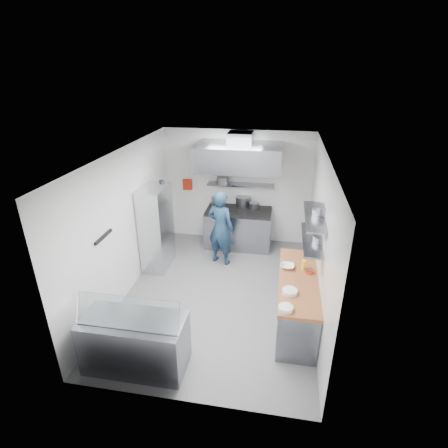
% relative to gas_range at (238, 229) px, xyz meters
% --- Properties ---
extents(floor, '(5.00, 5.00, 0.00)m').
position_rel_gas_range_xyz_m(floor, '(-0.10, -2.10, -0.45)').
color(floor, '#5C5C5F').
rests_on(floor, ground).
extents(ceiling, '(5.00, 5.00, 0.00)m').
position_rel_gas_range_xyz_m(ceiling, '(-0.10, -2.10, 2.35)').
color(ceiling, silver).
rests_on(ceiling, wall_back).
extents(wall_back, '(3.60, 2.80, 0.02)m').
position_rel_gas_range_xyz_m(wall_back, '(-0.10, 0.40, 0.95)').
color(wall_back, white).
rests_on(wall_back, floor).
extents(wall_front, '(3.60, 2.80, 0.02)m').
position_rel_gas_range_xyz_m(wall_front, '(-0.10, -4.60, 0.95)').
color(wall_front, white).
rests_on(wall_front, floor).
extents(wall_left, '(2.80, 5.00, 0.02)m').
position_rel_gas_range_xyz_m(wall_left, '(-1.90, -2.10, 0.95)').
color(wall_left, white).
rests_on(wall_left, floor).
extents(wall_right, '(2.80, 5.00, 0.02)m').
position_rel_gas_range_xyz_m(wall_right, '(1.70, -2.10, 0.95)').
color(wall_right, white).
rests_on(wall_right, floor).
extents(gas_range, '(1.60, 0.80, 0.90)m').
position_rel_gas_range_xyz_m(gas_range, '(0.00, 0.00, 0.00)').
color(gas_range, gray).
rests_on(gas_range, floor).
extents(cooktop, '(1.57, 0.78, 0.06)m').
position_rel_gas_range_xyz_m(cooktop, '(0.00, 0.00, 0.48)').
color(cooktop, black).
rests_on(cooktop, gas_range).
extents(stock_pot_left, '(0.25, 0.25, 0.20)m').
position_rel_gas_range_xyz_m(stock_pot_left, '(-0.60, 0.26, 0.61)').
color(stock_pot_left, slate).
rests_on(stock_pot_left, cooktop).
extents(stock_pot_mid, '(0.37, 0.37, 0.24)m').
position_rel_gas_range_xyz_m(stock_pot_mid, '(0.07, 0.30, 0.63)').
color(stock_pot_mid, slate).
rests_on(stock_pot_mid, cooktop).
extents(stock_pot_right, '(0.24, 0.24, 0.16)m').
position_rel_gas_range_xyz_m(stock_pot_right, '(0.35, 0.14, 0.59)').
color(stock_pot_right, slate).
rests_on(stock_pot_right, cooktop).
extents(over_range_shelf, '(1.60, 0.30, 0.04)m').
position_rel_gas_range_xyz_m(over_range_shelf, '(0.00, 0.24, 1.07)').
color(over_range_shelf, gray).
rests_on(over_range_shelf, wall_back).
extents(shelf_pot_a, '(0.29, 0.29, 0.18)m').
position_rel_gas_range_xyz_m(shelf_pot_a, '(-0.41, 0.14, 1.18)').
color(shelf_pot_a, slate).
rests_on(shelf_pot_a, over_range_shelf).
extents(extractor_hood, '(1.90, 1.15, 0.55)m').
position_rel_gas_range_xyz_m(extractor_hood, '(0.00, -0.18, 1.85)').
color(extractor_hood, gray).
rests_on(extractor_hood, wall_back).
extents(hood_duct, '(0.55, 0.55, 0.24)m').
position_rel_gas_range_xyz_m(hood_duct, '(0.00, 0.05, 2.23)').
color(hood_duct, slate).
rests_on(hood_duct, extractor_hood).
extents(red_firebox, '(0.22, 0.10, 0.26)m').
position_rel_gas_range_xyz_m(red_firebox, '(-1.35, 0.34, 0.97)').
color(red_firebox, '#AD210D').
rests_on(red_firebox, wall_back).
extents(chef, '(0.73, 0.59, 1.72)m').
position_rel_gas_range_xyz_m(chef, '(-0.29, -0.88, 0.41)').
color(chef, '#183049').
rests_on(chef, floor).
extents(wire_rack, '(0.50, 0.90, 1.85)m').
position_rel_gas_range_xyz_m(wire_rack, '(-1.63, -1.26, 0.48)').
color(wire_rack, silver).
rests_on(wire_rack, floor).
extents(rack_bin_a, '(0.15, 0.18, 0.17)m').
position_rel_gas_range_xyz_m(rack_bin_a, '(-1.63, -1.03, 0.35)').
color(rack_bin_a, white).
rests_on(rack_bin_a, wire_rack).
extents(rack_bin_b, '(0.15, 0.19, 0.17)m').
position_rel_gas_range_xyz_m(rack_bin_b, '(-1.63, -0.69, 0.85)').
color(rack_bin_b, yellow).
rests_on(rack_bin_b, wire_rack).
extents(rack_jar, '(0.10, 0.10, 0.18)m').
position_rel_gas_range_xyz_m(rack_jar, '(-1.58, -0.88, 1.35)').
color(rack_jar, black).
rests_on(rack_jar, wire_rack).
extents(knife_strip, '(0.04, 0.55, 0.05)m').
position_rel_gas_range_xyz_m(knife_strip, '(-1.88, -3.00, 1.10)').
color(knife_strip, black).
rests_on(knife_strip, wall_left).
extents(prep_counter_base, '(0.62, 2.00, 0.84)m').
position_rel_gas_range_xyz_m(prep_counter_base, '(1.38, -2.70, -0.03)').
color(prep_counter_base, gray).
rests_on(prep_counter_base, floor).
extents(prep_counter_top, '(0.65, 2.04, 0.06)m').
position_rel_gas_range_xyz_m(prep_counter_top, '(1.38, -2.70, 0.42)').
color(prep_counter_top, '#99542F').
rests_on(prep_counter_top, prep_counter_base).
extents(plate_stack_a, '(0.22, 0.22, 0.06)m').
position_rel_gas_range_xyz_m(plate_stack_a, '(1.17, -3.57, 0.48)').
color(plate_stack_a, white).
rests_on(plate_stack_a, prep_counter_top).
extents(plate_stack_b, '(0.24, 0.24, 0.06)m').
position_rel_gas_range_xyz_m(plate_stack_b, '(1.23, -3.14, 0.48)').
color(plate_stack_b, white).
rests_on(plate_stack_b, prep_counter_top).
extents(copper_pan, '(0.15, 0.15, 0.06)m').
position_rel_gas_range_xyz_m(copper_pan, '(1.56, -2.48, 0.48)').
color(copper_pan, '#CF603A').
rests_on(copper_pan, prep_counter_top).
extents(squeeze_bottle, '(0.07, 0.07, 0.18)m').
position_rel_gas_range_xyz_m(squeeze_bottle, '(1.46, -2.39, 0.54)').
color(squeeze_bottle, yellow).
rests_on(squeeze_bottle, prep_counter_top).
extents(mixing_bowl, '(0.25, 0.25, 0.06)m').
position_rel_gas_range_xyz_m(mixing_bowl, '(1.18, -2.38, 0.48)').
color(mixing_bowl, white).
rests_on(mixing_bowl, prep_counter_top).
extents(wall_shelf_lower, '(0.30, 1.30, 0.04)m').
position_rel_gas_range_xyz_m(wall_shelf_lower, '(1.54, -2.40, 1.05)').
color(wall_shelf_lower, gray).
rests_on(wall_shelf_lower, wall_right).
extents(wall_shelf_upper, '(0.30, 1.30, 0.04)m').
position_rel_gas_range_xyz_m(wall_shelf_upper, '(1.54, -2.40, 1.47)').
color(wall_shelf_upper, gray).
rests_on(wall_shelf_upper, wall_right).
extents(shelf_pot_c, '(0.24, 0.24, 0.10)m').
position_rel_gas_range_xyz_m(shelf_pot_c, '(1.67, -2.50, 1.12)').
color(shelf_pot_c, slate).
rests_on(shelf_pot_c, wall_shelf_lower).
extents(shelf_pot_d, '(0.29, 0.29, 0.14)m').
position_rel_gas_range_xyz_m(shelf_pot_d, '(1.65, -2.32, 1.56)').
color(shelf_pot_d, slate).
rests_on(shelf_pot_d, wall_shelf_upper).
extents(display_case, '(1.50, 0.70, 0.85)m').
position_rel_gas_range_xyz_m(display_case, '(-0.97, -4.10, -0.03)').
color(display_case, gray).
rests_on(display_case, floor).
extents(display_glass, '(1.47, 0.19, 0.42)m').
position_rel_gas_range_xyz_m(display_glass, '(-0.97, -4.22, 0.62)').
color(display_glass, silver).
rests_on(display_glass, display_case).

